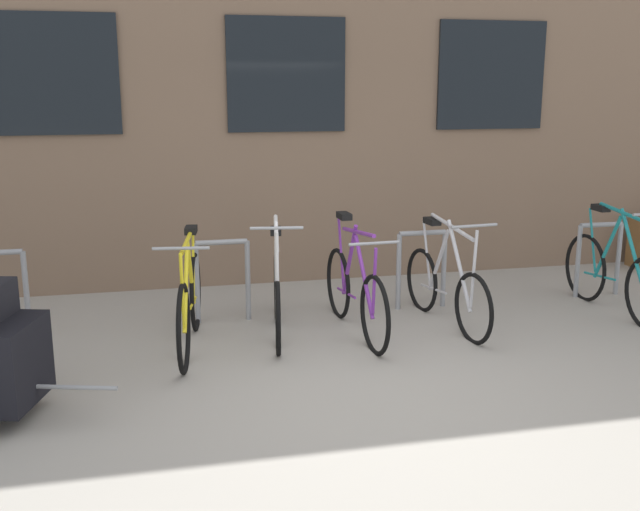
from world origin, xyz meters
TOP-DOWN VIEW (x-y plane):
  - ground_plane at (0.00, 0.00)m, footprint 42.00×42.00m
  - storefront_building at (0.00, 6.47)m, footprint 28.00×6.58m
  - bike_rack at (0.13, 1.90)m, footprint 6.53×0.05m
  - bicycle_teal at (2.93, 1.30)m, footprint 0.44×1.76m
  - bicycle_white at (-0.43, 1.42)m, footprint 0.44×1.60m
  - bicycle_yellow at (-1.22, 1.24)m, footprint 0.44×1.78m
  - bicycle_purple at (0.27, 1.30)m, footprint 0.44×1.75m
  - bicycle_silver at (1.17, 1.34)m, footprint 0.44×1.66m

SIDE VIEW (x-z plane):
  - ground_plane at x=0.00m, z-range 0.00..0.00m
  - bicycle_white at x=-0.43m, z-range -0.18..0.91m
  - bicycle_silver at x=1.17m, z-range -0.16..0.90m
  - bicycle_purple at x=0.27m, z-range -0.15..0.92m
  - bicycle_yellow at x=-1.22m, z-range -0.11..0.90m
  - bicycle_teal at x=2.93m, z-range -0.16..0.95m
  - bike_rack at x=0.13m, z-range 0.08..0.88m
  - storefront_building at x=0.00m, z-range 0.00..6.18m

